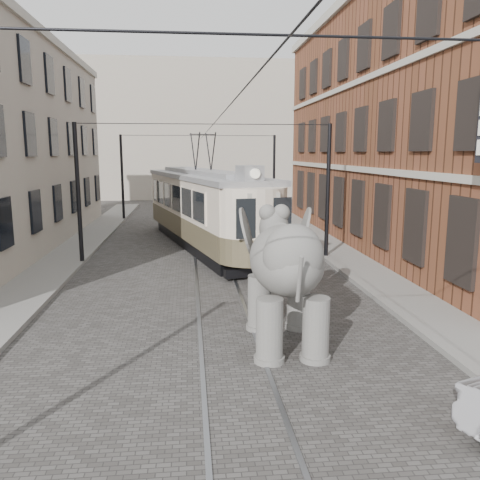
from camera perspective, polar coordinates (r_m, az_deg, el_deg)
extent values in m
plane|color=#474542|center=(16.04, -2.32, -7.12)|extent=(120.00, 120.00, 0.00)
cube|color=slate|center=(17.43, 17.88, -5.95)|extent=(2.00, 60.00, 0.15)
cube|color=slate|center=(16.93, -25.02, -6.90)|extent=(2.00, 60.00, 0.15)
cube|color=brown|center=(27.10, 20.71, 12.11)|extent=(8.00, 26.00, 12.00)
cube|color=#A29486|center=(55.35, -5.07, 12.40)|extent=(28.00, 10.00, 14.00)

